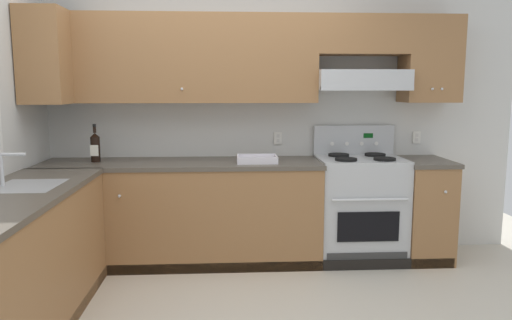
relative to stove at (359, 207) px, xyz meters
The scene contains 6 objects.
wall_back 1.36m from the stove, 162.58° to the left, with size 4.68×0.57×2.55m.
counter_back_run 1.28m from the stove, behind, with size 3.60×0.65×0.91m.
counter_left_run 2.80m from the stove, 153.44° to the right, with size 0.63×1.91×1.13m.
stove is the anchor object (origin of this frame).
wine_bottle 2.41m from the stove, behind, with size 0.08×0.08×0.33m.
bowl 1.04m from the stove, behind, with size 0.35×0.26×0.06m.
Camera 1 is at (0.08, -3.03, 1.55)m, focal length 34.52 mm.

